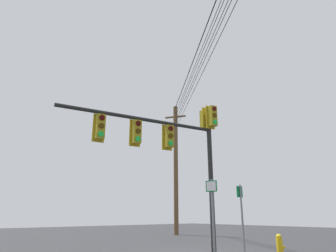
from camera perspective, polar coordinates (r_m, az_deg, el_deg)
The scene contains 6 objects.
signal_mast_assembly at distance 11.79m, azimuth 1.57°, elevation -2.69°, with size 1.83×6.53×6.09m.
utility_pole_wooden at distance 23.96m, azimuth 1.54°, elevation -7.80°, with size 1.57×1.09×10.43m.
route_sign_primary at distance 11.33m, azimuth 14.23°, elevation -16.15°, with size 0.10×0.31×2.55m.
fire_hydrant at distance 12.08m, azimuth 21.03°, elevation -21.06°, with size 0.31×0.22×0.81m.
route_sign_secondary at distance 9.86m, azimuth 8.73°, elevation -16.04°, with size 0.36×0.17×2.61m.
overhead_wire_span at distance 13.64m, azimuth 8.42°, elevation 17.74°, with size 20.83×14.35×2.52m.
Camera 1 is at (8.76, -8.66, 1.48)m, focal length 31.13 mm.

